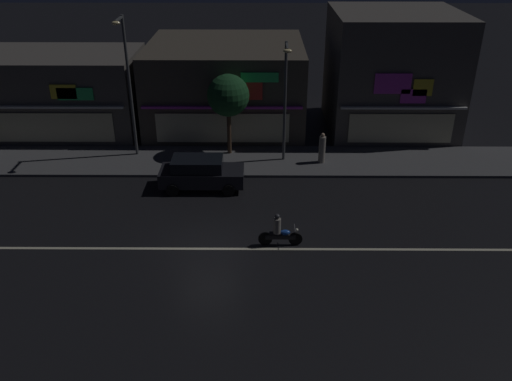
% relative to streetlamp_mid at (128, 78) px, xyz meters
% --- Properties ---
extents(ground_plane, '(140.00, 140.00, 0.00)m').
position_rel_streetlamp_mid_xyz_m(ground_plane, '(4.98, -9.58, -4.75)').
color(ground_plane, black).
extents(lane_divider_stripe, '(33.75, 0.16, 0.01)m').
position_rel_streetlamp_mid_xyz_m(lane_divider_stripe, '(4.98, -9.58, -4.74)').
color(lane_divider_stripe, beige).
rests_on(lane_divider_stripe, ground).
extents(sidewalk_far, '(35.53, 4.09, 0.14)m').
position_rel_streetlamp_mid_xyz_m(sidewalk_far, '(4.98, -0.60, -4.68)').
color(sidewalk_far, '#4C4C4F').
rests_on(sidewalk_far, ground).
extents(storefront_left_block, '(7.77, 7.87, 7.44)m').
position_rel_streetlamp_mid_xyz_m(storefront_left_block, '(15.64, 5.29, -1.03)').
color(storefront_left_block, '#56514C').
rests_on(storefront_left_block, ground).
extents(storefront_center_block, '(10.30, 6.34, 5.04)m').
position_rel_streetlamp_mid_xyz_m(storefront_center_block, '(-5.67, 4.53, -2.23)').
color(storefront_center_block, '#56514C').
rests_on(storefront_center_block, ground).
extents(storefront_right_block, '(9.98, 9.15, 5.35)m').
position_rel_streetlamp_mid_xyz_m(storefront_right_block, '(4.98, 5.93, -2.07)').
color(storefront_right_block, '#4C443A').
rests_on(storefront_right_block, ground).
extents(streetlamp_mid, '(0.44, 1.64, 7.90)m').
position_rel_streetlamp_mid_xyz_m(streetlamp_mid, '(0.00, 0.00, 0.00)').
color(streetlamp_mid, '#47494C').
rests_on(streetlamp_mid, sidewalk_far).
extents(streetlamp_east, '(0.44, 1.64, 6.69)m').
position_rel_streetlamp_mid_xyz_m(streetlamp_east, '(8.58, -0.71, -0.63)').
color(streetlamp_east, '#47494C').
rests_on(streetlamp_east, sidewalk_far).
extents(pedestrian_on_sidewalk, '(0.38, 0.38, 1.76)m').
position_rel_streetlamp_mid_xyz_m(pedestrian_on_sidewalk, '(10.72, -0.90, -3.80)').
color(pedestrian_on_sidewalk, gray).
rests_on(pedestrian_on_sidewalk, sidewalk_far).
extents(street_tree, '(2.39, 2.39, 4.70)m').
position_rel_streetlamp_mid_xyz_m(street_tree, '(5.43, 0.40, -1.13)').
color(street_tree, '#473323').
rests_on(street_tree, sidewalk_far).
extents(parked_car_near_kerb, '(4.30, 1.98, 1.67)m').
position_rel_streetlamp_mid_xyz_m(parked_car_near_kerb, '(4.18, -3.86, -3.88)').
color(parked_car_near_kerb, black).
rests_on(parked_car_near_kerb, ground).
extents(motorcycle_following, '(1.90, 0.60, 1.52)m').
position_rel_streetlamp_mid_xyz_m(motorcycle_following, '(8.05, -9.22, -4.11)').
color(motorcycle_following, black).
rests_on(motorcycle_following, ground).
extents(traffic_cone, '(0.36, 0.36, 0.55)m').
position_rel_streetlamp_mid_xyz_m(traffic_cone, '(3.98, -3.40, -4.47)').
color(traffic_cone, orange).
rests_on(traffic_cone, ground).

